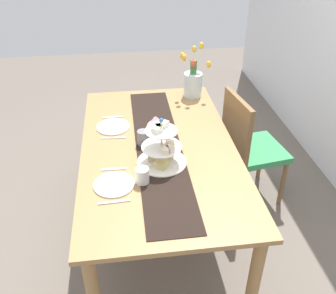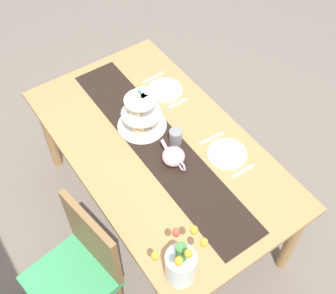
{
  "view_description": "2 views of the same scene",
  "coord_description": "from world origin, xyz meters",
  "px_view_note": "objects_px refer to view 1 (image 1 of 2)",
  "views": [
    {
      "loc": [
        1.99,
        -0.2,
        2.05
      ],
      "look_at": [
        0.07,
        0.05,
        0.78
      ],
      "focal_mm": 39.56,
      "sensor_mm": 36.0,
      "label": 1
    },
    {
      "loc": [
        -1.36,
        0.87,
        2.77
      ],
      "look_at": [
        -0.07,
        -0.02,
        0.78
      ],
      "focal_mm": 46.88,
      "sensor_mm": 36.0,
      "label": 2
    }
  ],
  "objects_px": {
    "dinner_plate_left": "(113,127)",
    "fork_left": "(113,117)",
    "fork_right": "(114,169)",
    "knife_right": "(114,202)",
    "chair_left": "(248,144)",
    "tiered_cake_stand": "(162,149)",
    "dining_table": "(159,158)",
    "mug_grey": "(143,138)",
    "teapot": "(156,127)",
    "tulip_vase": "(193,81)",
    "knife_left": "(113,138)",
    "mug_white_text": "(142,176)",
    "dinner_plate_right": "(114,184)"
  },
  "relations": [
    {
      "from": "dining_table",
      "to": "dinner_plate_right",
      "type": "distance_m",
      "value": 0.47
    },
    {
      "from": "tiered_cake_stand",
      "to": "dinner_plate_right",
      "type": "bearing_deg",
      "value": -59.23
    },
    {
      "from": "chair_left",
      "to": "fork_right",
      "type": "xyz_separation_m",
      "value": [
        0.51,
        -1.01,
        0.24
      ]
    },
    {
      "from": "fork_left",
      "to": "mug_grey",
      "type": "bearing_deg",
      "value": 26.54
    },
    {
      "from": "tiered_cake_stand",
      "to": "teapot",
      "type": "xyz_separation_m",
      "value": [
        -0.34,
        0.0,
        -0.04
      ]
    },
    {
      "from": "dinner_plate_left",
      "to": "mug_grey",
      "type": "height_order",
      "value": "mug_grey"
    },
    {
      "from": "dining_table",
      "to": "mug_white_text",
      "type": "height_order",
      "value": "mug_white_text"
    },
    {
      "from": "knife_left",
      "to": "knife_right",
      "type": "distance_m",
      "value": 0.64
    },
    {
      "from": "mug_grey",
      "to": "mug_white_text",
      "type": "height_order",
      "value": "mug_grey"
    },
    {
      "from": "tulip_vase",
      "to": "dinner_plate_right",
      "type": "bearing_deg",
      "value": -31.03
    },
    {
      "from": "chair_left",
      "to": "dinner_plate_right",
      "type": "relative_size",
      "value": 3.96
    },
    {
      "from": "fork_right",
      "to": "knife_right",
      "type": "xyz_separation_m",
      "value": [
        0.29,
        0.0,
        0.0
      ]
    },
    {
      "from": "fork_right",
      "to": "mug_white_text",
      "type": "distance_m",
      "value": 0.22
    },
    {
      "from": "tiered_cake_stand",
      "to": "fork_left",
      "type": "relative_size",
      "value": 2.03
    },
    {
      "from": "fork_left",
      "to": "knife_left",
      "type": "bearing_deg",
      "value": 0.0
    },
    {
      "from": "tulip_vase",
      "to": "knife_left",
      "type": "distance_m",
      "value": 0.88
    },
    {
      "from": "tiered_cake_stand",
      "to": "teapot",
      "type": "height_order",
      "value": "tiered_cake_stand"
    },
    {
      "from": "mug_grey",
      "to": "dinner_plate_left",
      "type": "bearing_deg",
      "value": -141.49
    },
    {
      "from": "chair_left",
      "to": "tiered_cake_stand",
      "type": "bearing_deg",
      "value": -56.18
    },
    {
      "from": "dinner_plate_left",
      "to": "knife_right",
      "type": "height_order",
      "value": "dinner_plate_left"
    },
    {
      "from": "fork_right",
      "to": "mug_white_text",
      "type": "bearing_deg",
      "value": 48.38
    },
    {
      "from": "chair_left",
      "to": "tulip_vase",
      "type": "relative_size",
      "value": 2.19
    },
    {
      "from": "dining_table",
      "to": "knife_right",
      "type": "distance_m",
      "value": 0.59
    },
    {
      "from": "tiered_cake_stand",
      "to": "fork_right",
      "type": "xyz_separation_m",
      "value": [
        0.03,
        -0.29,
        -0.1
      ]
    },
    {
      "from": "dinner_plate_left",
      "to": "dining_table",
      "type": "bearing_deg",
      "value": 45.61
    },
    {
      "from": "dining_table",
      "to": "chair_left",
      "type": "height_order",
      "value": "chair_left"
    },
    {
      "from": "dinner_plate_left",
      "to": "fork_left",
      "type": "distance_m",
      "value": 0.15
    },
    {
      "from": "chair_left",
      "to": "fork_right",
      "type": "distance_m",
      "value": 1.16
    },
    {
      "from": "dining_table",
      "to": "mug_white_text",
      "type": "xyz_separation_m",
      "value": [
        0.36,
        -0.13,
        0.14
      ]
    },
    {
      "from": "dinner_plate_left",
      "to": "mug_grey",
      "type": "bearing_deg",
      "value": 38.51
    },
    {
      "from": "tiered_cake_stand",
      "to": "teapot",
      "type": "relative_size",
      "value": 1.28
    },
    {
      "from": "knife_left",
      "to": "mug_white_text",
      "type": "relative_size",
      "value": 1.79
    },
    {
      "from": "knife_right",
      "to": "tulip_vase",
      "type": "bearing_deg",
      "value": 152.08
    },
    {
      "from": "dining_table",
      "to": "fork_left",
      "type": "distance_m",
      "value": 0.52
    },
    {
      "from": "tiered_cake_stand",
      "to": "mug_white_text",
      "type": "xyz_separation_m",
      "value": [
        0.17,
        -0.13,
        -0.05
      ]
    },
    {
      "from": "tiered_cake_stand",
      "to": "fork_right",
      "type": "distance_m",
      "value": 0.31
    },
    {
      "from": "dinner_plate_right",
      "to": "chair_left",
      "type": "bearing_deg",
      "value": 122.97
    },
    {
      "from": "tiered_cake_stand",
      "to": "knife_left",
      "type": "distance_m",
      "value": 0.44
    },
    {
      "from": "chair_left",
      "to": "dinner_plate_right",
      "type": "bearing_deg",
      "value": -57.03
    },
    {
      "from": "teapot",
      "to": "chair_left",
      "type": "bearing_deg",
      "value": 101.42
    },
    {
      "from": "dinner_plate_left",
      "to": "knife_right",
      "type": "bearing_deg",
      "value": 0.0
    },
    {
      "from": "mug_white_text",
      "to": "dinner_plate_left",
      "type": "bearing_deg",
      "value": -165.92
    },
    {
      "from": "dinner_plate_right",
      "to": "fork_right",
      "type": "height_order",
      "value": "dinner_plate_right"
    },
    {
      "from": "tulip_vase",
      "to": "fork_left",
      "type": "xyz_separation_m",
      "value": [
        0.29,
        -0.65,
        -0.12
      ]
    },
    {
      "from": "tulip_vase",
      "to": "mug_grey",
      "type": "xyz_separation_m",
      "value": [
        0.68,
        -0.45,
        -0.07
      ]
    },
    {
      "from": "dinner_plate_left",
      "to": "knife_right",
      "type": "distance_m",
      "value": 0.79
    },
    {
      "from": "tiered_cake_stand",
      "to": "fork_right",
      "type": "relative_size",
      "value": 2.03
    },
    {
      "from": "tulip_vase",
      "to": "teapot",
      "type": "bearing_deg",
      "value": -32.33
    },
    {
      "from": "tiered_cake_stand",
      "to": "fork_left",
      "type": "xyz_separation_m",
      "value": [
        -0.61,
        -0.29,
        -0.1
      ]
    },
    {
      "from": "knife_right",
      "to": "mug_white_text",
      "type": "distance_m",
      "value": 0.22
    }
  ]
}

